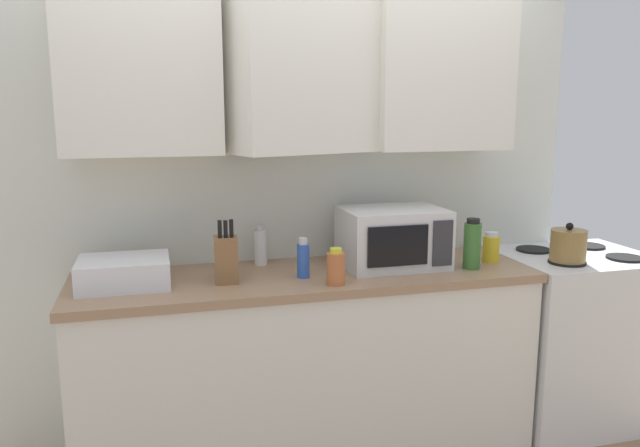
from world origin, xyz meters
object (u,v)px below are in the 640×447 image
bottle_yellow_mustard (491,248)px  bottle_spice_jar (336,268)px  dish_rack (124,272)px  bottle_blue_cleaner (303,259)px  knife_block (226,259)px  bottle_green_oil (472,245)px  stove_range (571,336)px  bottle_white_jar (261,247)px  kettle (568,245)px  microwave (393,237)px

bottle_yellow_mustard → bottle_spice_jar: (-0.86, -0.19, 0.00)m
dish_rack → bottle_blue_cleaner: 0.78m
knife_block → bottle_green_oil: bearing=-3.7°
knife_block → bottle_yellow_mustard: (1.31, 0.02, -0.03)m
stove_range → bottle_blue_cleaner: bearing=-178.0°
bottle_yellow_mustard → bottle_white_jar: size_ratio=0.75×
kettle → bottle_blue_cleaner: bearing=176.2°
kettle → bottle_yellow_mustard: (-0.34, 0.13, -0.02)m
stove_range → microwave: bearing=177.6°
dish_rack → bottle_blue_cleaner: size_ratio=2.09×
stove_range → bottle_spice_jar: 1.48m
microwave → bottle_spice_jar: microwave is taller
kettle → bottle_green_oil: size_ratio=0.79×
bottle_spice_jar → microwave: bearing=33.7°
microwave → bottle_white_jar: 0.64m
bottle_white_jar → bottle_spice_jar: bottle_white_jar is taller
microwave → bottle_yellow_mustard: 0.51m
stove_range → knife_block: size_ratio=3.27×
bottle_blue_cleaner → bottle_spice_jar: bearing=-52.7°
knife_block → bottle_yellow_mustard: 1.31m
bottle_yellow_mustard → stove_range: bearing=0.9°
stove_range → bottle_yellow_mustard: size_ratio=6.14×
kettle → bottle_spice_jar: bearing=-177.3°
bottle_yellow_mustard → microwave: bearing=174.4°
microwave → knife_block: size_ratio=1.72×
kettle → dish_rack: (-2.09, 0.16, -0.03)m
microwave → bottle_white_jar: size_ratio=2.43×
stove_range → dish_rack: (-2.26, 0.02, 0.51)m
kettle → bottle_spice_jar: kettle is taller
bottle_yellow_mustard → bottle_white_jar: bottle_white_jar is taller
dish_rack → bottle_blue_cleaner: (0.77, -0.07, 0.02)m
knife_block → bottle_spice_jar: knife_block is taller
bottle_yellow_mustard → bottle_white_jar: bearing=168.1°
bottle_white_jar → kettle: bearing=-14.1°
microwave → bottle_blue_cleaner: bearing=-168.6°
dish_rack → bottle_blue_cleaner: bottle_blue_cleaner is taller
bottle_spice_jar → bottle_green_oil: (0.70, 0.09, 0.04)m
bottle_spice_jar → knife_block: bearing=160.0°
bottle_yellow_mustard → bottle_green_oil: bottle_green_oil is taller
microwave → bottle_yellow_mustard: bearing=-5.6°
dish_rack → bottle_yellow_mustard: 1.74m
bottle_spice_jar → bottle_blue_cleaner: bearing=127.3°
knife_block → bottle_green_oil: (1.15, -0.07, 0.01)m
microwave → kettle: bearing=-12.1°
kettle → microwave: microwave is taller
microwave → dish_rack: microwave is taller
bottle_spice_jar → bottle_green_oil: bottle_green_oil is taller
dish_rack → bottle_green_oil: bearing=-4.5°
bottle_blue_cleaner → kettle: bearing=-3.8°
kettle → bottle_green_oil: bearing=176.1°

